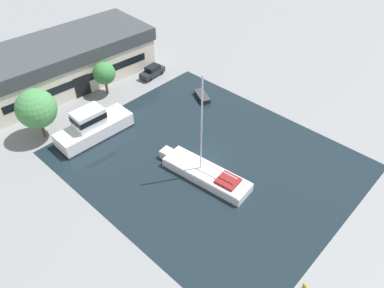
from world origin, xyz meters
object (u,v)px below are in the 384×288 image
at_px(quay_tree_by_water, 36,109).
at_px(parked_car, 152,71).
at_px(warehouse_building, 62,62).
at_px(sailboat_moored, 205,173).
at_px(motor_cruiser, 93,127).
at_px(quay_tree_near_building, 104,73).
at_px(small_dinghy, 202,96).

xyz_separation_m(quay_tree_by_water, parked_car, (19.55, 1.21, -3.43)).
bearing_deg(quay_tree_by_water, warehouse_building, 46.27).
xyz_separation_m(sailboat_moored, motor_cruiser, (-4.16, 15.11, 0.85)).
bearing_deg(quay_tree_near_building, warehouse_building, 106.83).
bearing_deg(quay_tree_near_building, sailboat_moored, -97.82).
distance_m(warehouse_building, sailboat_moored, 29.59).
distance_m(quay_tree_near_building, sailboat_moored, 22.41).
height_order(quay_tree_by_water, motor_cruiser, quay_tree_by_water).
bearing_deg(quay_tree_by_water, parked_car, 3.54).
bearing_deg(motor_cruiser, parked_car, -67.14).
bearing_deg(warehouse_building, parked_car, -35.48).
distance_m(warehouse_building, parked_car, 13.54).
xyz_separation_m(quay_tree_near_building, sailboat_moored, (-3.03, -22.03, -2.75)).
xyz_separation_m(parked_car, motor_cruiser, (-15.16, -5.81, 0.63)).
height_order(sailboat_moored, motor_cruiser, sailboat_moored).
height_order(warehouse_building, quay_tree_near_building, warehouse_building).
height_order(warehouse_building, quay_tree_by_water, quay_tree_by_water).
height_order(parked_car, small_dinghy, parked_car).
xyz_separation_m(quay_tree_by_water, motor_cruiser, (4.39, -4.60, -2.81)).
xyz_separation_m(warehouse_building, quay_tree_by_water, (-9.33, -9.76, 1.02)).
relative_size(quay_tree_by_water, motor_cruiser, 0.68).
bearing_deg(warehouse_building, motor_cruiser, -104.57).
bearing_deg(warehouse_building, small_dinghy, -55.13).
distance_m(warehouse_building, quay_tree_by_water, 13.54).
bearing_deg(motor_cruiser, warehouse_building, -17.09).
height_order(parked_car, sailboat_moored, sailboat_moored).
distance_m(parked_car, sailboat_moored, 23.63).
distance_m(quay_tree_near_building, parked_car, 8.44).
height_order(warehouse_building, small_dinghy, warehouse_building).
distance_m(quay_tree_by_water, small_dinghy, 22.37).
bearing_deg(small_dinghy, quay_tree_by_water, -176.85).
bearing_deg(quay_tree_by_water, small_dinghy, -23.42).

